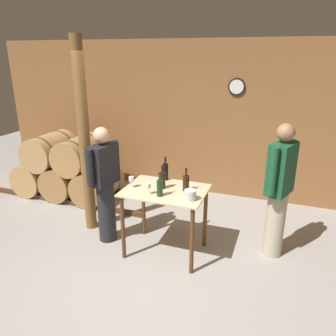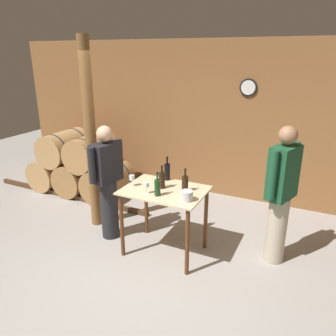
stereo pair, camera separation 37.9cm
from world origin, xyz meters
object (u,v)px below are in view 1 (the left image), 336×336
at_px(wine_bottle_center, 160,187).
at_px(wine_glass_near_center, 148,186).
at_px(wine_glass_near_left, 131,179).
at_px(wine_bottle_right, 186,183).
at_px(wine_bottle_left, 162,180).
at_px(wooden_post, 84,139).
at_px(person_host, 279,189).
at_px(wine_bottle_far_left, 165,171).
at_px(person_visitor_with_scarf, 105,183).
at_px(ice_bucket, 190,195).

relative_size(wine_bottle_center, wine_glass_near_center, 2.12).
bearing_deg(wine_glass_near_left, wine_glass_near_center, -23.05).
bearing_deg(wine_bottle_right, wine_bottle_center, -133.44).
relative_size(wine_bottle_left, wine_bottle_center, 1.01).
xyz_separation_m(wine_glass_near_left, wine_glass_near_center, (0.28, -0.12, -0.01)).
bearing_deg(wooden_post, person_host, 4.52).
bearing_deg(wine_bottle_center, wine_bottle_right, 46.56).
bearing_deg(wooden_post, wine_glass_near_center, -20.34).
bearing_deg(wine_bottle_right, wine_bottle_left, -174.09).
xyz_separation_m(wine_bottle_right, wine_glass_near_center, (-0.39, -0.26, -0.00)).
distance_m(wooden_post, wine_bottle_far_left, 1.21).
height_order(wine_glass_near_center, person_visitor_with_scarf, person_visitor_with_scarf).
height_order(wine_bottle_left, person_visitor_with_scarf, person_visitor_with_scarf).
bearing_deg(ice_bucket, wine_bottle_left, 154.47).
height_order(wine_glass_near_left, person_visitor_with_scarf, person_visitor_with_scarf).
xyz_separation_m(person_host, person_visitor_with_scarf, (-2.18, -0.42, -0.07)).
bearing_deg(person_host, wine_bottle_left, -163.75).
relative_size(wine_bottle_left, wine_glass_near_center, 2.13).
xyz_separation_m(wine_glass_near_left, person_visitor_with_scarf, (-0.44, 0.09, -0.15)).
bearing_deg(wine_bottle_right, wine_bottle_far_left, 145.40).
bearing_deg(wine_bottle_right, person_visitor_with_scarf, -177.35).
distance_m(wooden_post, person_host, 2.63).
relative_size(wine_bottle_right, person_visitor_with_scarf, 0.18).
distance_m(ice_bucket, person_visitor_with_scarf, 1.25).
height_order(wooden_post, wine_bottle_center, wooden_post).
height_order(ice_bucket, person_host, person_host).
xyz_separation_m(wine_bottle_far_left, wine_bottle_left, (0.06, -0.28, -0.01)).
xyz_separation_m(wine_bottle_right, person_host, (1.07, 0.37, -0.08)).
distance_m(wine_bottle_center, ice_bucket, 0.37).
bearing_deg(ice_bucket, wine_glass_near_left, 173.16).
xyz_separation_m(wine_bottle_right, wine_glass_near_left, (-0.67, -0.14, 0.00)).
relative_size(wine_bottle_left, wine_glass_near_left, 2.08).
bearing_deg(wine_bottle_far_left, wooden_post, -175.72).
bearing_deg(person_host, ice_bucket, -147.65).
bearing_deg(wooden_post, wine_bottle_center, -18.17).
bearing_deg(wine_glass_near_center, wine_glass_near_left, 156.95).
distance_m(wine_glass_near_left, wine_glass_near_center, 0.30).
xyz_separation_m(wine_glass_near_center, person_visitor_with_scarf, (-0.72, 0.20, -0.14)).
bearing_deg(wine_bottle_left, wine_bottle_right, 5.91).
distance_m(wooden_post, wine_bottle_right, 1.57).
xyz_separation_m(wine_bottle_far_left, wine_glass_near_center, (-0.03, -0.50, -0.02)).
relative_size(wine_glass_near_left, person_host, 0.08).
xyz_separation_m(wine_bottle_far_left, person_host, (1.43, 0.12, -0.09)).
bearing_deg(wine_glass_near_left, person_host, 16.17).
relative_size(wine_bottle_right, wine_glass_near_left, 2.05).
distance_m(wine_bottle_left, person_host, 1.42).
xyz_separation_m(wine_bottle_center, ice_bucket, (0.37, 0.02, -0.05)).
height_order(wooden_post, person_host, wooden_post).
distance_m(wooden_post, ice_bucket, 1.74).
relative_size(ice_bucket, person_host, 0.08).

